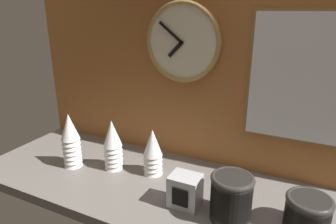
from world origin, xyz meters
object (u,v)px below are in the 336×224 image
Objects in this scene: menu_board at (313,80)px; cup_stack_center_left at (113,145)px; bowl_stack_far_right at (308,213)px; bowl_stack_right at (231,197)px; cup_stack_center at (153,152)px; wall_clock at (182,42)px; napkin_dispenser at (185,191)px; cup_stack_left at (71,140)px.

cup_stack_center_left is at bearing -162.46° from menu_board.
bowl_stack_far_right is at bearing -81.25° from menu_board.
menu_board is (0.71, 0.23, 0.30)m from cup_stack_center_left.
bowl_stack_far_right is at bearing 13.25° from bowl_stack_right.
menu_board reaches higher than cup_stack_center.
menu_board reaches higher than cup_stack_center_left.
cup_stack_center is 1.41× the size of bowl_stack_far_right.
napkin_dispenser is at bearing -63.85° from wall_clock.
cup_stack_left reaches higher than napkin_dispenser.
bowl_stack_right is at bearing -20.69° from cup_stack_center.
cup_stack_center is at bearing 145.65° from napkin_dispenser.
cup_stack_center_left reaches higher than bowl_stack_far_right.
menu_board reaches higher than bowl_stack_far_right.
bowl_stack_far_right is at bearing 0.76° from cup_stack_left.
bowl_stack_right is at bearing -119.15° from menu_board.
cup_stack_left is 0.55m from napkin_dispenser.
cup_stack_left is at bearing 175.55° from napkin_dispenser.
bowl_stack_right is 0.63m from wall_clock.
cup_stack_center is at bearing -103.84° from wall_clock.
cup_stack_left is at bearing -179.24° from bowl_stack_far_right.
wall_clock reaches higher than bowl_stack_far_right.
wall_clock is 2.85× the size of napkin_dispenser.
napkin_dispenser is (0.55, -0.04, -0.06)m from cup_stack_left.
wall_clock is at bearing -178.98° from menu_board.
cup_stack_left is 1.53× the size of bowl_stack_right.
cup_stack_center is at bearing 159.31° from bowl_stack_right.
menu_board is at bearing 1.02° from wall_clock.
cup_stack_center reaches higher than napkin_dispenser.
wall_clock is at bearing 153.85° from bowl_stack_far_right.
wall_clock is (0.22, 0.22, 0.41)m from cup_stack_center_left.
bowl_stack_right is at bearing -10.77° from cup_stack_center_left.
cup_stack_center_left is at bearing 19.38° from cup_stack_left.
wall_clock reaches higher than napkin_dispenser.
cup_stack_center_left is 0.76m from bowl_stack_far_right.
menu_board is at bearing 17.54° from cup_stack_center_left.
napkin_dispenser is (0.16, -0.32, -0.46)m from wall_clock.
cup_stack_left is at bearing -164.48° from cup_stack_center.
bowl_stack_far_right is 0.45m from menu_board.
cup_stack_center_left is 0.18m from cup_stack_left.
cup_stack_left is 0.62m from wall_clock.
cup_stack_center is 0.60× the size of wall_clock.
bowl_stack_right is (-0.22, -0.05, 0.02)m from bowl_stack_far_right.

